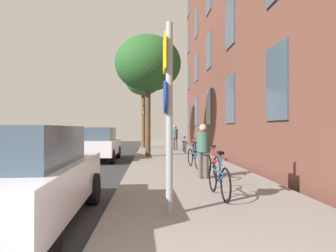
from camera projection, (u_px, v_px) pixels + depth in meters
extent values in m
plane|color=#332D28|center=(109.00, 158.00, 16.22)|extent=(41.80, 41.80, 0.00)
cube|color=#2D2D30|center=(70.00, 158.00, 16.10)|extent=(7.00, 38.00, 0.01)
cube|color=gray|center=(174.00, 156.00, 16.43)|extent=(4.20, 38.00, 0.12)
cube|color=#384756|center=(277.00, 82.00, 8.60)|extent=(0.06, 1.44, 2.19)
cube|color=#384756|center=(230.00, 99.00, 13.59)|extent=(0.06, 1.44, 2.19)
cube|color=#384756|center=(209.00, 107.00, 18.58)|extent=(0.06, 1.44, 2.19)
cube|color=#384756|center=(196.00, 111.00, 23.57)|extent=(0.06, 1.44, 2.19)
cube|color=#384756|center=(188.00, 114.00, 28.57)|extent=(0.06, 1.44, 2.19)
cube|color=#384756|center=(230.00, 23.00, 13.62)|extent=(0.06, 1.44, 2.19)
cube|color=#384756|center=(209.00, 51.00, 18.61)|extent=(0.06, 1.44, 2.19)
cube|color=#384756|center=(196.00, 67.00, 23.60)|extent=(0.06, 1.44, 2.19)
cube|color=#384756|center=(188.00, 78.00, 28.59)|extent=(0.06, 1.44, 2.19)
cube|color=#384756|center=(196.00, 23.00, 23.63)|extent=(0.06, 1.44, 2.19)
cube|color=#384756|center=(188.00, 42.00, 28.62)|extent=(0.06, 1.44, 2.19)
cube|color=#384756|center=(188.00, 5.00, 28.64)|extent=(0.06, 1.44, 2.19)
cylinder|color=gray|center=(169.00, 118.00, 5.14)|extent=(0.12, 0.12, 3.29)
cube|color=yellow|center=(165.00, 54.00, 5.14)|extent=(0.03, 0.60, 0.60)
cylinder|color=#14339E|center=(165.00, 97.00, 5.13)|extent=(0.03, 0.56, 0.56)
cylinder|color=black|center=(148.00, 126.00, 21.52)|extent=(0.12, 0.12, 3.31)
cube|color=black|center=(145.00, 109.00, 21.52)|extent=(0.20, 0.24, 0.80)
sphere|color=#4B0707|center=(144.00, 105.00, 21.51)|extent=(0.16, 0.16, 0.16)
sphere|color=#523707|center=(144.00, 109.00, 21.51)|extent=(0.16, 0.16, 0.16)
sphere|color=green|center=(144.00, 113.00, 21.51)|extent=(0.16, 0.16, 0.16)
cylinder|color=#4C3823|center=(148.00, 120.00, 15.79)|extent=(0.27, 0.27, 3.85)
ellipsoid|color=#235123|center=(148.00, 63.00, 15.82)|extent=(3.47, 3.47, 2.95)
cylinder|color=brown|center=(143.00, 119.00, 22.94)|extent=(0.29, 0.29, 4.35)
ellipsoid|color=#387533|center=(143.00, 80.00, 22.96)|extent=(2.78, 2.78, 2.37)
torus|color=black|center=(213.00, 177.00, 6.98)|extent=(0.07, 0.70, 0.70)
torus|color=black|center=(226.00, 185.00, 5.94)|extent=(0.07, 0.70, 0.70)
cylinder|color=#194C99|center=(219.00, 172.00, 6.46)|extent=(0.08, 0.90, 0.04)
cylinder|color=#194C99|center=(222.00, 178.00, 6.20)|extent=(0.06, 0.54, 0.29)
cylinder|color=#194C99|center=(221.00, 160.00, 6.31)|extent=(0.04, 0.04, 0.28)
cube|color=black|center=(221.00, 153.00, 6.31)|extent=(0.10, 0.24, 0.06)
cylinder|color=#4C4C4C|center=(213.00, 154.00, 6.99)|extent=(0.42, 0.05, 0.03)
torus|color=black|center=(208.00, 164.00, 9.38)|extent=(0.08, 0.69, 0.69)
torus|color=black|center=(217.00, 169.00, 8.38)|extent=(0.08, 0.69, 0.69)
cylinder|color=#B21E1E|center=(212.00, 160.00, 8.88)|extent=(0.09, 0.86, 0.04)
cylinder|color=#B21E1E|center=(214.00, 164.00, 8.63)|extent=(0.07, 0.52, 0.28)
cylinder|color=#B21E1E|center=(213.00, 152.00, 8.73)|extent=(0.04, 0.04, 0.28)
cube|color=black|center=(213.00, 146.00, 8.73)|extent=(0.10, 0.24, 0.06)
cylinder|color=#4C4C4C|center=(208.00, 148.00, 9.38)|extent=(0.42, 0.05, 0.03)
torus|color=black|center=(190.00, 157.00, 11.76)|extent=(0.13, 0.69, 0.69)
torus|color=black|center=(198.00, 160.00, 10.77)|extent=(0.13, 0.69, 0.69)
cylinder|color=#194C99|center=(194.00, 153.00, 11.26)|extent=(0.15, 0.85, 0.04)
cylinder|color=#194C99|center=(196.00, 156.00, 11.01)|extent=(0.11, 0.52, 0.28)
cylinder|color=#194C99|center=(195.00, 147.00, 11.12)|extent=(0.04, 0.04, 0.28)
cube|color=black|center=(195.00, 142.00, 11.12)|extent=(0.10, 0.24, 0.06)
cylinder|color=#4C4C4C|center=(190.00, 144.00, 11.76)|extent=(0.42, 0.08, 0.03)
torus|color=black|center=(201.00, 152.00, 14.22)|extent=(0.06, 0.68, 0.68)
torus|color=black|center=(206.00, 154.00, 13.19)|extent=(0.06, 0.68, 0.68)
cylinder|color=black|center=(203.00, 149.00, 13.70)|extent=(0.07, 0.89, 0.04)
cylinder|color=black|center=(205.00, 151.00, 13.44)|extent=(0.06, 0.54, 0.29)
cylinder|color=black|center=(204.00, 144.00, 13.55)|extent=(0.04, 0.04, 0.28)
cube|color=black|center=(204.00, 140.00, 13.55)|extent=(0.10, 0.24, 0.06)
cylinder|color=#4C4C4C|center=(201.00, 141.00, 14.23)|extent=(0.42, 0.04, 0.03)
torus|color=black|center=(195.00, 149.00, 16.58)|extent=(0.20, 0.65, 0.66)
torus|color=black|center=(194.00, 150.00, 15.61)|extent=(0.20, 0.65, 0.66)
cylinder|color=#B21E1E|center=(194.00, 146.00, 16.10)|extent=(0.24, 0.83, 0.04)
cylinder|color=#B21E1E|center=(194.00, 148.00, 15.85)|extent=(0.16, 0.51, 0.28)
cylinder|color=#B21E1E|center=(194.00, 142.00, 15.95)|extent=(0.04, 0.04, 0.28)
cube|color=black|center=(194.00, 139.00, 15.95)|extent=(0.10, 0.24, 0.06)
cylinder|color=#4C4C4C|center=(195.00, 140.00, 16.59)|extent=(0.41, 0.13, 0.03)
torus|color=black|center=(183.00, 146.00, 19.01)|extent=(0.04, 0.69, 0.68)
torus|color=black|center=(185.00, 147.00, 17.94)|extent=(0.04, 0.69, 0.68)
cylinder|color=#194C99|center=(184.00, 144.00, 18.48)|extent=(0.05, 0.92, 0.04)
cylinder|color=#194C99|center=(185.00, 145.00, 18.21)|extent=(0.05, 0.55, 0.30)
cylinder|color=#194C99|center=(185.00, 139.00, 18.32)|extent=(0.04, 0.04, 0.28)
cube|color=black|center=(185.00, 137.00, 18.32)|extent=(0.10, 0.24, 0.06)
cylinder|color=#4C4C4C|center=(183.00, 138.00, 19.02)|extent=(0.42, 0.03, 0.03)
cylinder|color=#4C4742|center=(200.00, 165.00, 8.80)|extent=(0.15, 0.15, 0.78)
cylinder|color=#4C4742|center=(206.00, 165.00, 8.81)|extent=(0.15, 0.15, 0.78)
cylinder|color=#33594C|center=(203.00, 142.00, 8.81)|extent=(0.50, 0.50, 0.58)
sphere|color=tan|center=(203.00, 128.00, 8.81)|extent=(0.21, 0.21, 0.21)
cylinder|color=#4C4742|center=(174.00, 144.00, 20.35)|extent=(0.15, 0.15, 0.82)
cylinder|color=#4C4742|center=(176.00, 144.00, 20.36)|extent=(0.15, 0.15, 0.82)
cylinder|color=#33594C|center=(175.00, 133.00, 20.36)|extent=(0.51, 0.51, 0.62)
sphere|color=#936B4C|center=(175.00, 127.00, 20.36)|extent=(0.22, 0.22, 0.22)
cube|color=silver|center=(25.00, 185.00, 4.81)|extent=(1.93, 4.47, 0.70)
cube|color=#384756|center=(19.00, 145.00, 4.60)|extent=(1.58, 2.52, 0.60)
cylinder|color=black|center=(13.00, 190.00, 6.17)|extent=(0.22, 0.64, 0.64)
cylinder|color=black|center=(93.00, 189.00, 6.27)|extent=(0.22, 0.64, 0.64)
cylinder|color=black|center=(46.00, 238.00, 3.45)|extent=(0.22, 0.64, 0.64)
cube|color=silver|center=(97.00, 147.00, 14.62)|extent=(1.91, 4.00, 0.70)
cube|color=#384756|center=(97.00, 134.00, 14.42)|extent=(1.60, 2.24, 0.60)
cylinder|color=black|center=(85.00, 152.00, 15.84)|extent=(0.22, 0.64, 0.64)
cylinder|color=black|center=(118.00, 152.00, 15.94)|extent=(0.22, 0.64, 0.64)
cylinder|color=black|center=(72.00, 157.00, 13.29)|extent=(0.22, 0.64, 0.64)
cylinder|color=black|center=(112.00, 157.00, 13.39)|extent=(0.22, 0.64, 0.64)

